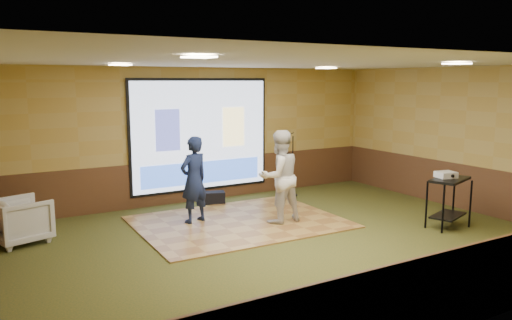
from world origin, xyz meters
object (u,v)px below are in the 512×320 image
projector (446,175)px  duffel_bag (215,198)px  mic_stand (291,175)px  player_right (279,177)px  dance_floor (239,222)px  player_left (194,180)px  banquet_chair (21,220)px  av_table (449,194)px  projector_screen (201,136)px

projector → duffel_bag: size_ratio=0.76×
mic_stand → player_right: bearing=-125.7°
mic_stand → dance_floor: bearing=-143.1°
player_left → banquet_chair: (-2.98, 0.40, -0.47)m
av_table → duffel_bag: size_ratio=2.12×
projector_screen → mic_stand: projector_screen is taller
player_right → projector: size_ratio=5.28×
dance_floor → mic_stand: 2.60m
duffel_bag → dance_floor: bearing=-98.4°
projector_screen → player_right: projector_screen is taller
player_left → mic_stand: size_ratio=1.07×
projector_screen → projector: size_ratio=9.92×
mic_stand → banquet_chair: (-5.87, -0.61, -0.11)m
banquet_chair → duffel_bag: 4.05m
av_table → mic_stand: (-1.07, 3.63, -0.15)m
projector_screen → projector: projector_screen is taller
projector_screen → dance_floor: projector_screen is taller
mic_stand → player_left: bearing=-157.2°
player_right → duffel_bag: 2.17m
player_left → projector: bearing=130.5°
av_table → projector: projector is taller
banquet_chair → projector: bearing=-129.4°
player_right → duffel_bag: bearing=-79.0°
player_left → duffel_bag: 1.69m
projector_screen → dance_floor: bearing=-94.0°
dance_floor → player_left: bearing=152.0°
dance_floor → player_left: 1.20m
av_table → duffel_bag: (-2.97, 3.81, -0.51)m
projector_screen → banquet_chair: size_ratio=3.93×
player_left → duffel_bag: size_ratio=3.75×
mic_stand → duffel_bag: (-1.91, 0.18, -0.36)m
player_left → mic_stand: player_left is taller
player_right → av_table: player_right is taller
player_left → player_right: player_right is taller
player_left → mic_stand: (2.89, 1.00, -0.36)m
player_left → banquet_chair: size_ratio=1.95×
dance_floor → duffel_bag: (0.23, 1.58, 0.12)m
dance_floor → projector: bearing=-33.9°
player_left → projector: player_left is taller
player_left → player_right: 1.62m
mic_stand → av_table: bearing=-70.0°
projector → duffel_bag: 4.83m
dance_floor → player_right: player_right is taller
dance_floor → duffel_bag: bearing=81.6°
projector → duffel_bag: projector is taller
projector_screen → av_table: size_ratio=3.55×
projector_screen → player_left: (-0.90, -1.64, -0.62)m
dance_floor → banquet_chair: size_ratio=4.50×
player_right → av_table: bearing=143.5°
projector → mic_stand: bearing=118.2°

